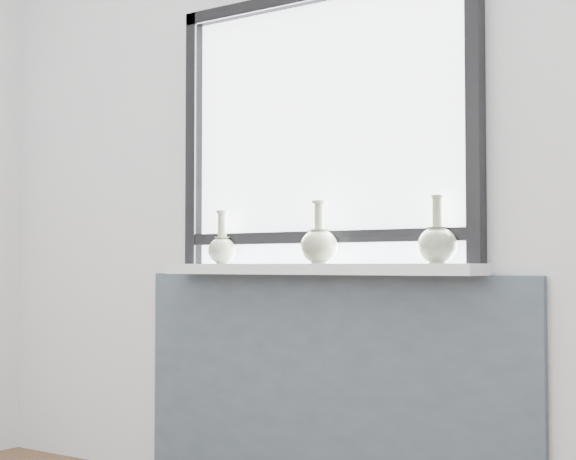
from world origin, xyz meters
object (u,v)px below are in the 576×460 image
Objects in this scene: windowsill at (313,269)px; vase_c at (437,242)px; vase_b at (319,244)px; vase_a at (222,247)px.

windowsill is 0.51m from vase_c.
vase_b and vase_c have the same top height.
vase_a is at bearing 178.87° from windowsill.
vase_b is 0.46m from vase_c.
vase_b reaches higher than windowsill.
vase_a is 0.48m from vase_b.
windowsill is 0.10m from vase_b.
vase_b is at bearing -176.45° from vase_c.
vase_a reaches higher than windowsill.
windowsill is at bearing 152.37° from vase_b.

